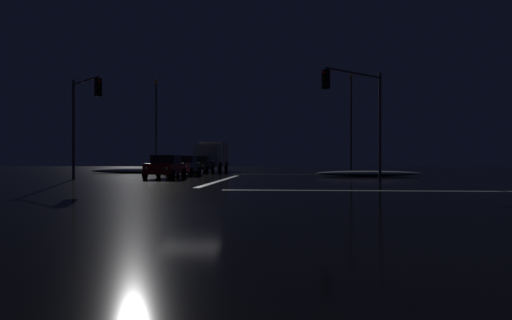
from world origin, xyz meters
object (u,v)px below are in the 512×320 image
Objects in this scene: sedan_black at (200,164)px; traffic_signal_ne at (359,103)px; box_truck at (212,155)px; streetlamp_left_far at (156,119)px; sedan_gray at (184,165)px; traffic_signal_nw at (83,109)px; streetlamp_right_far at (351,116)px; sedan_red at (165,167)px.

sedan_black is 20.53m from traffic_signal_ne.
box_truck is 7.23m from streetlamp_left_far.
traffic_signal_nw is (-4.22, -9.10, 3.60)m from sedan_gray.
streetlamp_right_far is (18.87, 22.38, 1.40)m from traffic_signal_nw.
sedan_red is at bearing -89.27° from sedan_gray.
sedan_black is 16.57m from traffic_signal_nw.
sedan_black is at bearing 90.19° from sedan_red.
traffic_signal_ne reaches higher than sedan_gray.
streetlamp_right_far is at bearing 24.89° from sedan_black.
sedan_red is 0.68× the size of traffic_signal_nw.
sedan_gray is at bearing -90.31° from sedan_black.
sedan_black is 0.44× the size of streetlamp_left_far.
sedan_gray and sedan_black have the same top height.
box_truck is at bearing 90.07° from sedan_gray.
sedan_black is at bearing 128.05° from traffic_signal_ne.
sedan_black is 0.43× the size of streetlamp_right_far.
streetlamp_right_far is (14.57, 19.26, 5.00)m from sedan_red.
box_truck is at bearing 1.42° from streetlamp_left_far.
streetlamp_left_far is (-6.10, 13.28, 4.81)m from sedan_gray.
sedan_red is 0.66× the size of traffic_signal_ne.
streetlamp_right_far is at bearing 52.89° from sedan_red.
traffic_signal_nw is (-4.21, -22.53, 2.69)m from box_truck.
traffic_signal_nw reaches higher than sedan_red.
traffic_signal_nw is at bearing -100.57° from box_truck.
streetlamp_left_far is (-1.88, 22.38, 1.21)m from traffic_signal_nw.
streetlamp_left_far is 0.96× the size of streetlamp_right_far.
sedan_gray is 20.39m from streetlamp_right_far.
sedan_black is at bearing 89.69° from sedan_gray.
sedan_gray is 6.50m from sedan_black.
traffic_signal_ne reaches higher than sedan_red.
box_truck is at bearing 118.69° from traffic_signal_ne.
sedan_red is 1.00× the size of sedan_black.
traffic_signal_ne is at bearing -51.95° from sedan_black.
traffic_signal_ne is at bearing -15.40° from sedan_red.
sedan_black is 0.68× the size of traffic_signal_nw.
streetlamp_left_far reaches higher than traffic_signal_ne.
sedan_black is 0.52× the size of box_truck.
sedan_red is 13.40m from traffic_signal_ne.
traffic_signal_nw is (-4.30, -3.12, 3.60)m from sedan_red.
sedan_red is 6.42m from traffic_signal_nw.
streetlamp_left_far reaches higher than sedan_red.
box_truck is (-0.02, 13.43, 0.91)m from sedan_gray.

